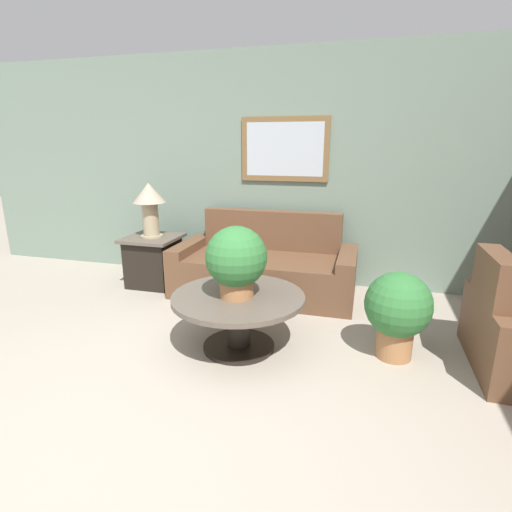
% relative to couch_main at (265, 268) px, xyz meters
% --- Properties ---
extents(ground_plane, '(20.00, 20.00, 0.00)m').
position_rel_couch_main_xyz_m(ground_plane, '(-0.09, -2.51, -0.28)').
color(ground_plane, gray).
extents(wall_back, '(7.89, 0.09, 2.60)m').
position_rel_couch_main_xyz_m(wall_back, '(-0.08, 0.52, 1.03)').
color(wall_back, slate).
rests_on(wall_back, ground_plane).
extents(couch_main, '(1.94, 0.88, 0.87)m').
position_rel_couch_main_xyz_m(couch_main, '(0.00, 0.00, 0.00)').
color(couch_main, brown).
rests_on(couch_main, ground_plane).
extents(coffee_table, '(1.05, 1.05, 0.46)m').
position_rel_couch_main_xyz_m(coffee_table, '(0.10, -1.26, 0.05)').
color(coffee_table, black).
rests_on(coffee_table, ground_plane).
extents(side_table, '(0.59, 0.59, 0.57)m').
position_rel_couch_main_xyz_m(side_table, '(-1.31, -0.08, 0.01)').
color(side_table, black).
rests_on(side_table, ground_plane).
extents(table_lamp, '(0.36, 0.36, 0.61)m').
position_rel_couch_main_xyz_m(table_lamp, '(-1.31, -0.08, 0.70)').
color(table_lamp, tan).
rests_on(table_lamp, side_table).
extents(potted_plant_on_table, '(0.47, 0.47, 0.55)m').
position_rel_couch_main_xyz_m(potted_plant_on_table, '(0.10, -1.30, 0.48)').
color(potted_plant_on_table, '#9E6B42').
rests_on(potted_plant_on_table, coffee_table).
extents(potted_plant_floor, '(0.50, 0.50, 0.68)m').
position_rel_couch_main_xyz_m(potted_plant_floor, '(1.31, -1.08, 0.12)').
color(potted_plant_floor, '#9E6B42').
rests_on(potted_plant_floor, ground_plane).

